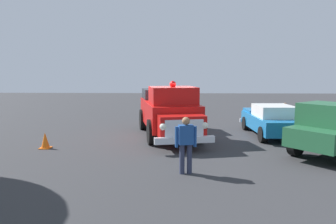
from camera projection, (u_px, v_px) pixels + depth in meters
ground_plane at (167, 136)px, 14.61m from camera, size 60.00×60.00×0.00m
vintage_fire_truck at (169, 111)px, 14.35m from camera, size 3.47×6.28×2.59m
classic_hot_rod at (271, 120)px, 14.59m from camera, size 2.05×4.43×1.46m
lawn_chair_near_truck at (285, 115)px, 17.25m from camera, size 0.68×0.68×1.02m
lawn_chair_by_car at (150, 113)px, 18.34m from camera, size 0.66×0.66×1.02m
spectator_seated at (284, 114)px, 17.13m from camera, size 0.61×0.65×1.29m
spectator_standing at (186, 141)px, 9.03m from camera, size 0.65×0.33×1.68m
traffic_cone at (45, 141)px, 12.14m from camera, size 0.40×0.40×0.64m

